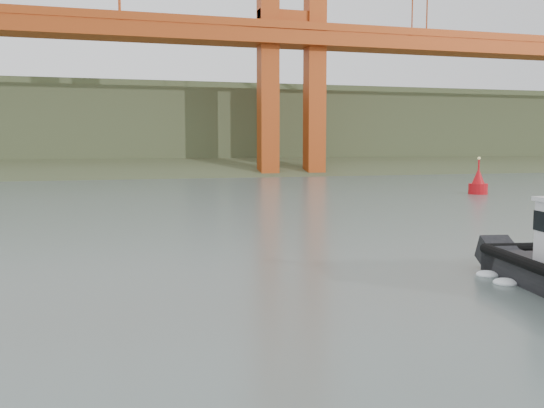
# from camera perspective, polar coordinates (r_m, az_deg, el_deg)

# --- Properties ---
(ground) EXTENTS (400.00, 400.00, 0.00)m
(ground) POSITION_cam_1_polar(r_m,az_deg,el_deg) (22.83, 7.19, -7.96)
(ground) COLOR #485653
(ground) RESTS_ON ground
(headlands) EXTENTS (500.00, 105.36, 27.12)m
(headlands) POSITION_cam_1_polar(r_m,az_deg,el_deg) (146.12, -12.70, 6.30)
(headlands) COLOR #354426
(headlands) RESTS_ON ground
(nav_buoy) EXTENTS (2.00, 2.00, 4.16)m
(nav_buoy) POSITION_cam_1_polar(r_m,az_deg,el_deg) (67.56, 18.83, 1.83)
(nav_buoy) COLOR red
(nav_buoy) RESTS_ON ground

